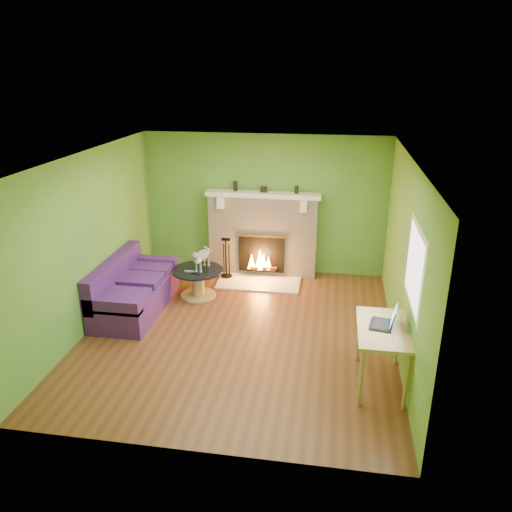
{
  "coord_description": "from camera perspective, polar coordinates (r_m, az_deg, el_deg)",
  "views": [
    {
      "loc": [
        1.28,
        -6.43,
        3.73
      ],
      "look_at": [
        0.18,
        0.4,
        1.08
      ],
      "focal_mm": 35.0,
      "sensor_mm": 36.0,
      "label": 1
    }
  ],
  "objects": [
    {
      "name": "sofa",
      "position": [
        8.31,
        -13.95,
        -3.85
      ],
      "size": [
        0.88,
        1.89,
        0.85
      ],
      "color": "#3B175A",
      "rests_on": "floor"
    },
    {
      "name": "laptop",
      "position": [
        6.21,
        14.25,
        -6.65
      ],
      "size": [
        0.36,
        0.39,
        0.26
      ],
      "primitive_type": null,
      "rotation": [
        0.0,
        0.0,
        -0.18
      ],
      "color": "black",
      "rests_on": "desk"
    },
    {
      "name": "window_pane",
      "position": [
        6.02,
        17.62,
        -1.27
      ],
      "size": [
        0.0,
        1.06,
        1.06
      ],
      "primitive_type": "plane",
      "rotation": [
        1.57,
        0.0,
        -1.57
      ],
      "color": "white",
      "rests_on": "wall_right"
    },
    {
      "name": "wall_right",
      "position": [
        6.94,
        16.6,
        -0.41
      ],
      "size": [
        0.0,
        5.0,
        5.0
      ],
      "primitive_type": "plane",
      "rotation": [
        1.57,
        0.0,
        -1.57
      ],
      "color": "#478D2E",
      "rests_on": "floor"
    },
    {
      "name": "fireplace",
      "position": [
        9.32,
        0.8,
        2.47
      ],
      "size": [
        2.1,
        0.46,
        1.58
      ],
      "color": "beige",
      "rests_on": "floor"
    },
    {
      "name": "desk",
      "position": [
        6.28,
        14.29,
        -8.69
      ],
      "size": [
        0.62,
        1.06,
        0.79
      ],
      "color": "#DAB775",
      "rests_on": "floor"
    },
    {
      "name": "coffee_table",
      "position": [
        8.59,
        -6.66,
        -2.83
      ],
      "size": [
        0.87,
        0.87,
        0.49
      ],
      "color": "#DAB775",
      "rests_on": "floor"
    },
    {
      "name": "wall_front",
      "position": [
        4.79,
        -7.73,
        -9.66
      ],
      "size": [
        5.0,
        0.0,
        5.0
      ],
      "primitive_type": "plane",
      "rotation": [
        -1.57,
        0.0,
        0.0
      ],
      "color": "#478D2E",
      "rests_on": "floor"
    },
    {
      "name": "window_frame",
      "position": [
        6.02,
        17.7,
        -1.27
      ],
      "size": [
        0.0,
        1.2,
        1.2
      ],
      "primitive_type": "plane",
      "rotation": [
        1.57,
        0.0,
        -1.57
      ],
      "color": "silver",
      "rests_on": "wall_right"
    },
    {
      "name": "ceiling",
      "position": [
        6.65,
        -2.09,
        11.19
      ],
      "size": [
        5.0,
        5.0,
        0.0
      ],
      "primitive_type": "plane",
      "rotation": [
        3.14,
        0.0,
        0.0
      ],
      "color": "white",
      "rests_on": "wall_back"
    },
    {
      "name": "mantel",
      "position": [
        9.09,
        0.8,
        7.03
      ],
      "size": [
        2.1,
        0.28,
        0.08
      ],
      "primitive_type": "cube",
      "color": "white",
      "rests_on": "fireplace"
    },
    {
      "name": "wall_back",
      "position": [
        9.34,
        0.98,
        5.9
      ],
      "size": [
        5.0,
        0.0,
        5.0
      ],
      "primitive_type": "plane",
      "rotation": [
        1.57,
        0.0,
        0.0
      ],
      "color": "#478D2E",
      "rests_on": "floor"
    },
    {
      "name": "floor",
      "position": [
        7.54,
        -1.83,
        -8.66
      ],
      "size": [
        5.0,
        5.0,
        0.0
      ],
      "primitive_type": "plane",
      "color": "#5D311A",
      "rests_on": "ground"
    },
    {
      "name": "remote_silver",
      "position": [
        8.43,
        -7.6,
        -1.75
      ],
      "size": [
        0.17,
        0.05,
        0.02
      ],
      "primitive_type": "cube",
      "rotation": [
        0.0,
        0.0,
        0.0
      ],
      "color": "gray",
      "rests_on": "coffee_table"
    },
    {
      "name": "mantel_vase_right",
      "position": [
        9.03,
        4.66,
        7.58
      ],
      "size": [
        0.07,
        0.07,
        0.14
      ],
      "primitive_type": "cylinder",
      "color": "black",
      "rests_on": "mantel"
    },
    {
      "name": "mantel_vase_left",
      "position": [
        9.17,
        -2.37,
        7.98
      ],
      "size": [
        0.08,
        0.08,
        0.18
      ],
      "primitive_type": "cylinder",
      "color": "black",
      "rests_on": "mantel"
    },
    {
      "name": "fire_tools",
      "position": [
        9.21,
        -3.42,
        -0.17
      ],
      "size": [
        0.2,
        0.2,
        0.77
      ],
      "primitive_type": null,
      "color": "black",
      "rests_on": "hearth"
    },
    {
      "name": "cat",
      "position": [
        8.46,
        -6.16,
        -0.24
      ],
      "size": [
        0.34,
        0.65,
        0.39
      ],
      "primitive_type": null,
      "rotation": [
        0.0,
        0.0,
        -0.19
      ],
      "color": "slate",
      "rests_on": "coffee_table"
    },
    {
      "name": "hearth",
      "position": [
        9.12,
        0.3,
        -3.06
      ],
      "size": [
        1.5,
        0.75,
        0.03
      ],
      "primitive_type": "cube",
      "color": "beige",
      "rests_on": "floor"
    },
    {
      "name": "wall_left",
      "position": [
        7.73,
        -18.57,
        1.53
      ],
      "size": [
        0.0,
        5.0,
        5.0
      ],
      "primitive_type": "plane",
      "rotation": [
        1.57,
        0.0,
        1.57
      ],
      "color": "#478D2E",
      "rests_on": "floor"
    },
    {
      "name": "mantel_box",
      "position": [
        9.09,
        0.89,
        7.62
      ],
      "size": [
        0.12,
        0.08,
        0.1
      ],
      "primitive_type": "cube",
      "color": "black",
      "rests_on": "mantel"
    },
    {
      "name": "remote_black",
      "position": [
        8.34,
        -6.92,
        -1.97
      ],
      "size": [
        0.17,
        0.07,
        0.02
      ],
      "primitive_type": "cube",
      "rotation": [
        0.0,
        0.0,
        -0.21
      ],
      "color": "black",
      "rests_on": "coffee_table"
    }
  ]
}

